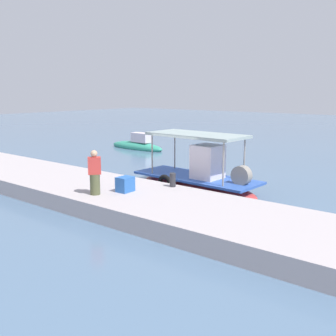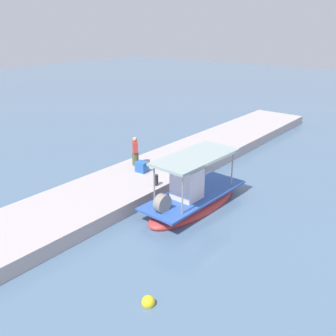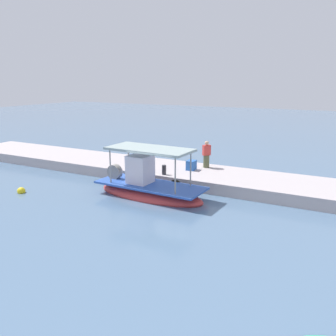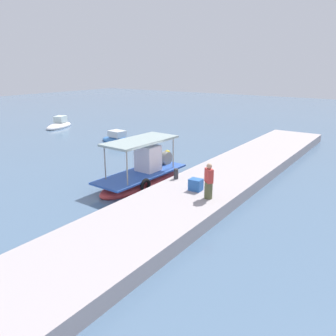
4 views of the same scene
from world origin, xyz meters
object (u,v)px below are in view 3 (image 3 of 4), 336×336
fisherman_near_bollard (206,155)px  cargo_crate (191,165)px  main_fishing_boat (149,187)px  mooring_bollard (164,170)px  marker_buoy (21,191)px

fisherman_near_bollard → cargo_crate: bearing=60.4°
main_fishing_boat → fisherman_near_bollard: 5.02m
fisherman_near_bollard → mooring_bollard: size_ratio=2.98×
fisherman_near_bollard → cargo_crate: 1.21m
fisherman_near_bollard → marker_buoy: fisherman_near_bollard is taller
mooring_bollard → cargo_crate: (-0.90, -1.72, 0.01)m
main_fishing_boat → fisherman_near_bollard: size_ratio=3.70×
fisherman_near_bollard → marker_buoy: size_ratio=3.81×
mooring_bollard → marker_buoy: bearing=38.5°
marker_buoy → cargo_crate: bearing=-136.8°
main_fishing_boat → mooring_bollard: bearing=-83.7°
fisherman_near_bollard → marker_buoy: bearing=45.1°
mooring_bollard → cargo_crate: size_ratio=0.91×
main_fishing_boat → marker_buoy: 6.82m
fisherman_near_bollard → cargo_crate: size_ratio=2.72×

